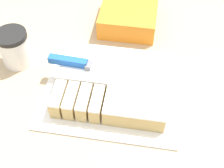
% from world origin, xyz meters
% --- Properties ---
extents(countertop, '(1.40, 1.10, 0.95)m').
position_xyz_m(countertop, '(0.00, 0.00, 0.48)').
color(countertop, tan).
rests_on(countertop, ground_plane).
extents(cake_board, '(0.40, 0.33, 0.01)m').
position_xyz_m(cake_board, '(0.07, 0.00, 0.95)').
color(cake_board, white).
rests_on(cake_board, countertop).
extents(cake, '(0.32, 0.25, 0.06)m').
position_xyz_m(cake, '(0.08, 0.01, 0.99)').
color(cake, tan).
rests_on(cake, cake_board).
extents(knife, '(0.28, 0.04, 0.02)m').
position_xyz_m(knife, '(-0.03, 0.03, 1.03)').
color(knife, silver).
rests_on(knife, cake).
extents(coffee_cup, '(0.10, 0.10, 0.12)m').
position_xyz_m(coffee_cup, '(-0.24, 0.08, 1.01)').
color(coffee_cup, white).
rests_on(coffee_cup, countertop).
extents(storage_box, '(0.19, 0.20, 0.07)m').
position_xyz_m(storage_box, '(0.08, 0.32, 0.99)').
color(storage_box, orange).
rests_on(storage_box, countertop).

